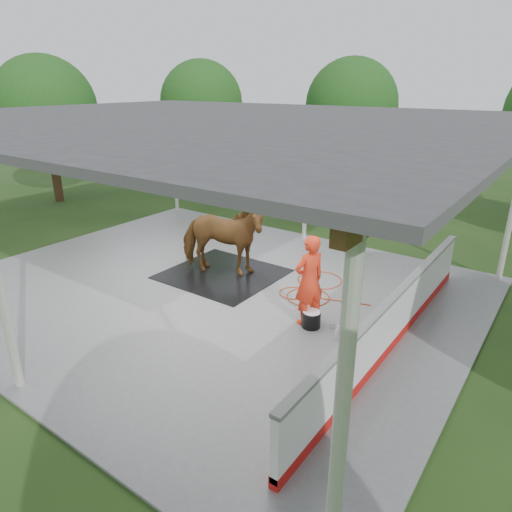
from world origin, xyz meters
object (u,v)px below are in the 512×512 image
Objects in this scene: dasher_board at (393,322)px; handler at (309,280)px; horse at (222,238)px; wash_bucket at (311,319)px.

handler is at bearing -177.77° from dasher_board.
handler is at bearing -129.46° from horse.
wash_bucket is (-1.60, -0.19, -0.36)m from dasher_board.
handler is 4.99× the size of wash_bucket.
handler is (3.06, -0.92, -0.03)m from horse.
handler reaches higher than dasher_board.
dasher_board is 20.82× the size of wash_bucket.
dasher_board reaches higher than wash_bucket.
dasher_board is at bearing 116.48° from handler.
wash_bucket is (3.22, -1.05, -0.81)m from horse.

